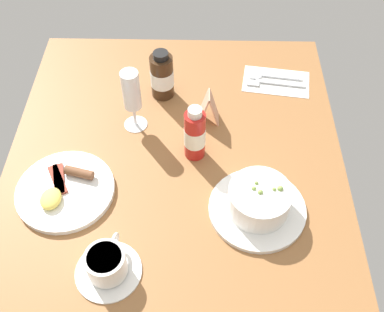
{
  "coord_description": "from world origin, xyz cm",
  "views": [
    {
      "loc": [
        -65.07,
        -5.78,
        89.64
      ],
      "look_at": [
        2.13,
        -4.36,
        6.93
      ],
      "focal_mm": 43.09,
      "sensor_mm": 36.0,
      "label": 1
    }
  ],
  "objects_px": {
    "porridge_bowl": "(259,202)",
    "wine_glass": "(132,93)",
    "cutlery_setting": "(274,81)",
    "menu_card": "(209,107)",
    "sauce_bottle_brown": "(162,76)",
    "coffee_cup": "(107,265)",
    "breakfast_plate": "(65,190)",
    "sauce_bottle_red": "(195,135)"
  },
  "relations": [
    {
      "from": "porridge_bowl",
      "to": "wine_glass",
      "type": "xyz_separation_m",
      "value": [
        0.26,
        0.3,
        0.08
      ]
    },
    {
      "from": "coffee_cup",
      "to": "sauce_bottle_brown",
      "type": "distance_m",
      "value": 0.55
    },
    {
      "from": "cutlery_setting",
      "to": "breakfast_plate",
      "type": "relative_size",
      "value": 0.88
    },
    {
      "from": "breakfast_plate",
      "to": "menu_card",
      "type": "relative_size",
      "value": 2.49
    },
    {
      "from": "wine_glass",
      "to": "sauce_bottle_brown",
      "type": "distance_m",
      "value": 0.14
    },
    {
      "from": "porridge_bowl",
      "to": "breakfast_plate",
      "type": "xyz_separation_m",
      "value": [
        0.04,
        0.45,
        -0.03
      ]
    },
    {
      "from": "porridge_bowl",
      "to": "sauce_bottle_brown",
      "type": "xyz_separation_m",
      "value": [
        0.38,
        0.24,
        0.03
      ]
    },
    {
      "from": "sauce_bottle_brown",
      "to": "menu_card",
      "type": "height_order",
      "value": "sauce_bottle_brown"
    },
    {
      "from": "cutlery_setting",
      "to": "menu_card",
      "type": "bearing_deg",
      "value": 129.02
    },
    {
      "from": "sauce_bottle_red",
      "to": "breakfast_plate",
      "type": "distance_m",
      "value": 0.33
    },
    {
      "from": "sauce_bottle_red",
      "to": "menu_card",
      "type": "bearing_deg",
      "value": -16.18
    },
    {
      "from": "cutlery_setting",
      "to": "sauce_bottle_brown",
      "type": "distance_m",
      "value": 0.33
    },
    {
      "from": "coffee_cup",
      "to": "breakfast_plate",
      "type": "distance_m",
      "value": 0.24
    },
    {
      "from": "sauce_bottle_brown",
      "to": "cutlery_setting",
      "type": "bearing_deg",
      "value": -79.83
    },
    {
      "from": "cutlery_setting",
      "to": "menu_card",
      "type": "relative_size",
      "value": 2.18
    },
    {
      "from": "sauce_bottle_brown",
      "to": "porridge_bowl",
      "type": "bearing_deg",
      "value": -148.13
    },
    {
      "from": "cutlery_setting",
      "to": "porridge_bowl",
      "type": "bearing_deg",
      "value": 169.63
    },
    {
      "from": "cutlery_setting",
      "to": "sauce_bottle_red",
      "type": "distance_m",
      "value": 0.36
    },
    {
      "from": "coffee_cup",
      "to": "breakfast_plate",
      "type": "xyz_separation_m",
      "value": [
        0.2,
        0.13,
        -0.02
      ]
    },
    {
      "from": "cutlery_setting",
      "to": "sauce_bottle_red",
      "type": "height_order",
      "value": "sauce_bottle_red"
    },
    {
      "from": "wine_glass",
      "to": "breakfast_plate",
      "type": "relative_size",
      "value": 0.77
    },
    {
      "from": "porridge_bowl",
      "to": "breakfast_plate",
      "type": "bearing_deg",
      "value": 84.85
    },
    {
      "from": "porridge_bowl",
      "to": "sauce_bottle_red",
      "type": "distance_m",
      "value": 0.22
    },
    {
      "from": "cutlery_setting",
      "to": "menu_card",
      "type": "distance_m",
      "value": 0.25
    },
    {
      "from": "sauce_bottle_red",
      "to": "breakfast_plate",
      "type": "xyz_separation_m",
      "value": [
        -0.13,
        0.3,
        -0.06
      ]
    },
    {
      "from": "cutlery_setting",
      "to": "sauce_bottle_red",
      "type": "xyz_separation_m",
      "value": [
        -0.27,
        0.23,
        0.07
      ]
    },
    {
      "from": "coffee_cup",
      "to": "menu_card",
      "type": "bearing_deg",
      "value": -25.2
    },
    {
      "from": "coffee_cup",
      "to": "wine_glass",
      "type": "xyz_separation_m",
      "value": [
        0.42,
        -0.02,
        0.08
      ]
    },
    {
      "from": "coffee_cup",
      "to": "sauce_bottle_red",
      "type": "xyz_separation_m",
      "value": [
        0.32,
        -0.17,
        0.04
      ]
    },
    {
      "from": "porridge_bowl",
      "to": "wine_glass",
      "type": "bearing_deg",
      "value": 49.11
    },
    {
      "from": "coffee_cup",
      "to": "wine_glass",
      "type": "bearing_deg",
      "value": -2.07
    },
    {
      "from": "coffee_cup",
      "to": "breakfast_plate",
      "type": "height_order",
      "value": "coffee_cup"
    },
    {
      "from": "breakfast_plate",
      "to": "menu_card",
      "type": "xyz_separation_m",
      "value": [
        0.24,
        -0.34,
        0.04
      ]
    },
    {
      "from": "coffee_cup",
      "to": "sauce_bottle_red",
      "type": "relative_size",
      "value": 0.89
    },
    {
      "from": "cutlery_setting",
      "to": "wine_glass",
      "type": "height_order",
      "value": "wine_glass"
    },
    {
      "from": "breakfast_plate",
      "to": "menu_card",
      "type": "bearing_deg",
      "value": -54.07
    },
    {
      "from": "cutlery_setting",
      "to": "menu_card",
      "type": "height_order",
      "value": "menu_card"
    },
    {
      "from": "cutlery_setting",
      "to": "coffee_cup",
      "type": "xyz_separation_m",
      "value": [
        -0.6,
        0.4,
        0.03
      ]
    },
    {
      "from": "porridge_bowl",
      "to": "coffee_cup",
      "type": "height_order",
      "value": "porridge_bowl"
    },
    {
      "from": "sauce_bottle_brown",
      "to": "sauce_bottle_red",
      "type": "relative_size",
      "value": 0.92
    },
    {
      "from": "coffee_cup",
      "to": "wine_glass",
      "type": "height_order",
      "value": "wine_glass"
    },
    {
      "from": "wine_glass",
      "to": "sauce_bottle_red",
      "type": "height_order",
      "value": "wine_glass"
    }
  ]
}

